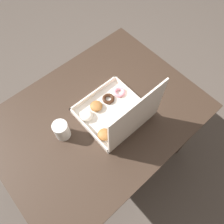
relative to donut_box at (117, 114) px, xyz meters
name	(u,v)px	position (x,y,z in m)	size (l,w,h in m)	color
ground_plane	(103,157)	(0.06, -0.09, -0.84)	(8.00, 8.00, 0.00)	#564C44
dining_table	(99,124)	(0.06, -0.09, -0.18)	(1.11, 0.82, 0.78)	#38281E
donut_box	(117,114)	(0.00, 0.00, 0.00)	(0.33, 0.32, 0.33)	silver
coffee_mug	(62,130)	(0.26, -0.12, -0.01)	(0.07, 0.07, 0.11)	white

